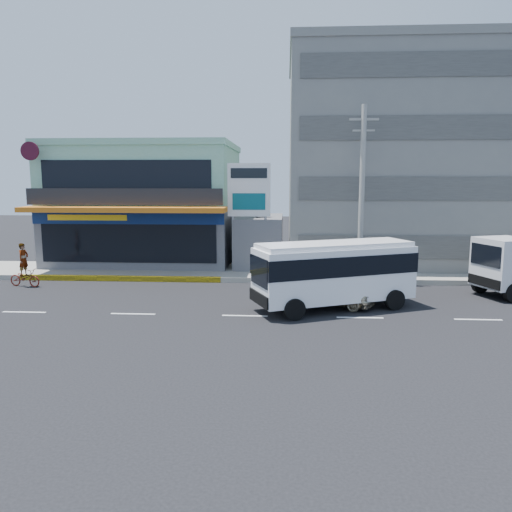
# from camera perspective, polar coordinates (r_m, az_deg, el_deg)

# --- Properties ---
(ground) EXTENTS (120.00, 120.00, 0.00)m
(ground) POSITION_cam_1_polar(r_m,az_deg,el_deg) (22.03, -1.27, -6.85)
(ground) COLOR black
(ground) RESTS_ON ground
(sidewalk) EXTENTS (70.00, 5.00, 0.30)m
(sidewalk) POSITION_cam_1_polar(r_m,az_deg,el_deg) (31.35, 9.34, -1.99)
(sidewalk) COLOR gray
(sidewalk) RESTS_ON ground
(shop_building) EXTENTS (12.40, 11.70, 8.00)m
(shop_building) POSITION_cam_1_polar(r_m,az_deg,el_deg) (36.48, -12.11, 5.52)
(shop_building) COLOR #4F5055
(shop_building) RESTS_ON ground
(concrete_building) EXTENTS (16.00, 12.00, 14.00)m
(concrete_building) POSITION_cam_1_polar(r_m,az_deg,el_deg) (37.09, 16.56, 10.05)
(concrete_building) COLOR slate
(concrete_building) RESTS_ON ground
(gap_structure) EXTENTS (3.00, 6.00, 3.50)m
(gap_structure) POSITION_cam_1_polar(r_m,az_deg,el_deg) (33.46, 0.42, 1.57)
(gap_structure) COLOR #4F5055
(gap_structure) RESTS_ON ground
(satellite_dish) EXTENTS (1.50, 1.50, 0.15)m
(satellite_dish) POSITION_cam_1_polar(r_m,az_deg,el_deg) (32.28, 0.33, 4.57)
(satellite_dish) COLOR slate
(satellite_dish) RESTS_ON gap_structure
(billboard) EXTENTS (2.60, 0.18, 6.90)m
(billboard) POSITION_cam_1_polar(r_m,az_deg,el_deg) (30.45, -0.80, 6.86)
(billboard) COLOR gray
(billboard) RESTS_ON ground
(utility_pole_near) EXTENTS (1.60, 0.30, 10.00)m
(utility_pole_near) POSITION_cam_1_polar(r_m,az_deg,el_deg) (28.87, 11.99, 7.02)
(utility_pole_near) COLOR #999993
(utility_pole_near) RESTS_ON ground
(minibus) EXTENTS (7.71, 5.09, 3.09)m
(minibus) POSITION_cam_1_polar(r_m,az_deg,el_deg) (23.12, 8.96, -1.53)
(minibus) COLOR white
(minibus) RESTS_ON ground
(sedan) EXTENTS (4.70, 3.43, 1.49)m
(sedan) POSITION_cam_1_polar(r_m,az_deg,el_deg) (24.02, 8.40, -3.80)
(sedan) COLOR #C5B797
(sedan) RESTS_ON ground
(motorcycle_rider) EXTENTS (2.00, 1.05, 2.44)m
(motorcycle_rider) POSITION_cam_1_polar(r_m,az_deg,el_deg) (30.62, -24.95, -1.70)
(motorcycle_rider) COLOR #5A160C
(motorcycle_rider) RESTS_ON ground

